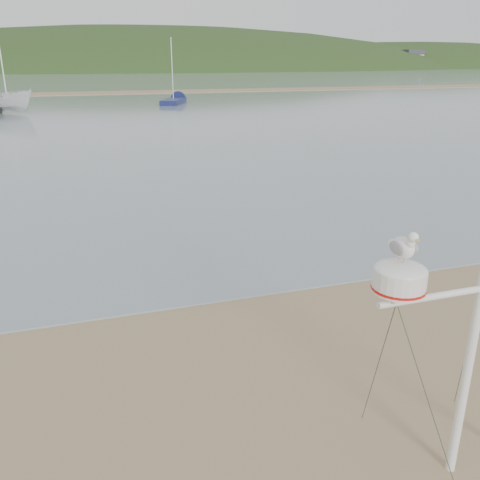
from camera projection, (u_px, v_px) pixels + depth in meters
name	position (u px, v px, depth m)	size (l,w,h in m)	color
water	(62.00, 78.00, 123.60)	(560.00, 256.00, 0.04)	slate
sandbar	(61.00, 94.00, 68.14)	(560.00, 7.00, 0.07)	#846C4C
hill_ridge	(111.00, 115.00, 227.81)	(620.00, 180.00, 80.00)	#1D3314
far_cottages	(70.00, 60.00, 180.38)	(294.40, 6.30, 8.00)	beige
mast_rig	(464.00, 387.00, 5.56)	(2.21, 2.35, 4.98)	white
boat_white	(5.00, 81.00, 43.87)	(1.99, 2.05, 5.30)	silver
sailboat_blue_far	(177.00, 100.00, 55.28)	(4.43, 7.34, 7.17)	#151C4C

